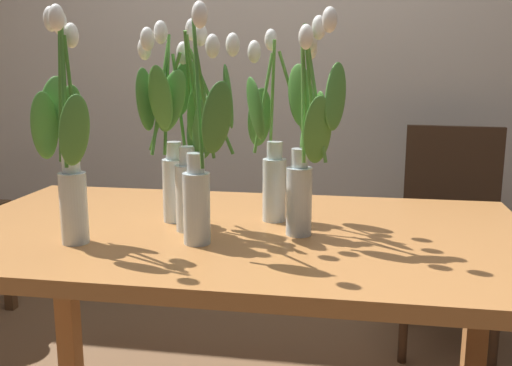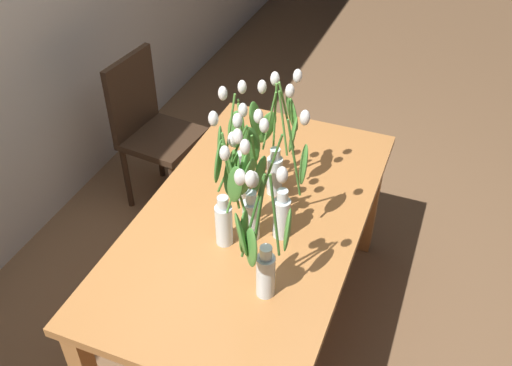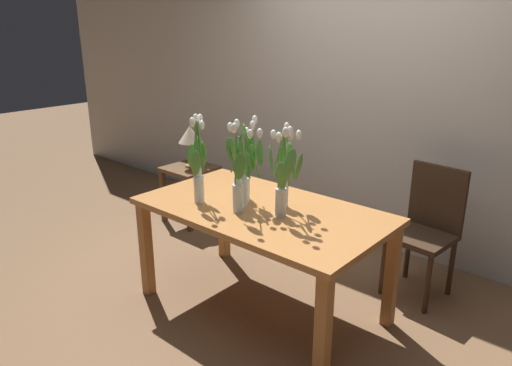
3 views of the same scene
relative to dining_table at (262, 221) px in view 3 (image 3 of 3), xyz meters
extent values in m
plane|color=brown|center=(0.00, 0.00, -0.65)|extent=(18.00, 18.00, 0.00)
cube|color=beige|center=(0.00, 1.48, 0.70)|extent=(9.00, 0.10, 2.70)
cube|color=#B7753D|center=(0.00, 0.00, 0.07)|extent=(1.60, 0.90, 0.04)
cube|color=#B7753D|center=(-0.74, -0.39, -0.30)|extent=(0.07, 0.07, 0.70)
cube|color=#B7753D|center=(0.74, -0.39, -0.30)|extent=(0.07, 0.07, 0.70)
cube|color=#B7753D|center=(-0.74, 0.39, -0.30)|extent=(0.07, 0.07, 0.70)
cube|color=#B7753D|center=(0.74, 0.39, -0.30)|extent=(0.07, 0.07, 0.70)
cylinder|color=silver|center=(0.18, -0.03, 0.18)|extent=(0.07, 0.07, 0.18)
cylinder|color=silver|center=(0.18, -0.03, 0.30)|extent=(0.04, 0.04, 0.05)
cylinder|color=silver|center=(0.18, -0.03, 0.15)|extent=(0.06, 0.06, 0.11)
cylinder|color=#56933D|center=(0.20, -0.02, 0.46)|extent=(0.04, 0.03, 0.33)
ellipsoid|color=white|center=(0.22, -0.01, 0.62)|extent=(0.04, 0.04, 0.06)
ellipsoid|color=#4C8E38|center=(0.22, 0.03, 0.39)|extent=(0.06, 0.12, 0.18)
cylinder|color=#56933D|center=(0.21, -0.07, 0.46)|extent=(0.07, 0.06, 0.34)
ellipsoid|color=white|center=(0.25, -0.09, 0.64)|extent=(0.04, 0.04, 0.06)
ellipsoid|color=#4C8E38|center=(0.26, -0.07, 0.46)|extent=(0.07, 0.11, 0.18)
cylinder|color=#56933D|center=(0.19, 0.00, 0.44)|extent=(0.02, 0.07, 0.30)
ellipsoid|color=white|center=(0.19, 0.03, 0.59)|extent=(0.04, 0.04, 0.06)
ellipsoid|color=#4C8E38|center=(0.17, 0.05, 0.45)|extent=(0.09, 0.06, 0.18)
cylinder|color=#56933D|center=(0.18, -0.06, 0.44)|extent=(0.02, 0.05, 0.31)
ellipsoid|color=white|center=(0.19, -0.08, 0.60)|extent=(0.04, 0.04, 0.06)
ellipsoid|color=#4C8E38|center=(0.22, -0.09, 0.38)|extent=(0.08, 0.06, 0.17)
cylinder|color=silver|center=(-0.37, -0.20, 0.18)|extent=(0.07, 0.07, 0.18)
cylinder|color=silver|center=(-0.37, -0.20, 0.30)|extent=(0.04, 0.04, 0.05)
cylinder|color=silver|center=(-0.37, -0.20, 0.15)|extent=(0.06, 0.06, 0.11)
cylinder|color=#3D752D|center=(-0.40, -0.18, 0.47)|extent=(0.05, 0.04, 0.35)
ellipsoid|color=white|center=(-0.42, -0.16, 0.64)|extent=(0.04, 0.04, 0.06)
ellipsoid|color=#4C8E38|center=(-0.45, -0.18, 0.38)|extent=(0.06, 0.07, 0.17)
cylinder|color=#3D752D|center=(-0.40, -0.16, 0.46)|extent=(0.05, 0.07, 0.34)
ellipsoid|color=white|center=(-0.42, -0.13, 0.64)|extent=(0.04, 0.04, 0.06)
ellipsoid|color=#4C8E38|center=(-0.44, -0.14, 0.42)|extent=(0.08, 0.09, 0.18)
cylinder|color=#3D752D|center=(-0.37, -0.17, 0.45)|extent=(0.01, 0.04, 0.31)
ellipsoid|color=white|center=(-0.37, -0.15, 0.60)|extent=(0.04, 0.04, 0.06)
ellipsoid|color=#4C8E38|center=(-0.40, -0.13, 0.40)|extent=(0.09, 0.02, 0.18)
cylinder|color=#3D752D|center=(-0.37, -0.23, 0.46)|extent=(0.02, 0.04, 0.35)
ellipsoid|color=white|center=(-0.36, -0.24, 0.64)|extent=(0.04, 0.04, 0.06)
ellipsoid|color=#4C8E38|center=(-0.33, -0.26, 0.38)|extent=(0.10, 0.04, 0.18)
cylinder|color=silver|center=(-0.07, -0.15, 0.18)|extent=(0.07, 0.07, 0.18)
cylinder|color=silver|center=(-0.07, -0.15, 0.30)|extent=(0.04, 0.04, 0.05)
cylinder|color=silver|center=(-0.07, -0.15, 0.15)|extent=(0.06, 0.06, 0.11)
cylinder|color=#3D752D|center=(-0.05, -0.19, 0.47)|extent=(0.04, 0.06, 0.35)
ellipsoid|color=white|center=(-0.04, -0.21, 0.64)|extent=(0.04, 0.04, 0.06)
ellipsoid|color=#427F33|center=(0.00, -0.21, 0.41)|extent=(0.10, 0.06, 0.18)
cylinder|color=#3D752D|center=(-0.05, -0.10, 0.43)|extent=(0.03, 0.08, 0.28)
ellipsoid|color=white|center=(-0.04, -0.06, 0.58)|extent=(0.04, 0.04, 0.06)
ellipsoid|color=#427F33|center=(-0.07, -0.06, 0.37)|extent=(0.10, 0.06, 0.18)
cylinder|color=silver|center=(-0.19, 0.04, 0.18)|extent=(0.07, 0.07, 0.18)
cylinder|color=silver|center=(-0.19, 0.04, 0.30)|extent=(0.04, 0.04, 0.05)
cylinder|color=silver|center=(-0.19, 0.04, 0.15)|extent=(0.06, 0.06, 0.11)
cylinder|color=#478433|center=(-0.16, 0.03, 0.43)|extent=(0.04, 0.03, 0.27)
ellipsoid|color=white|center=(-0.14, 0.02, 0.56)|extent=(0.04, 0.04, 0.06)
ellipsoid|color=#4C8E38|center=(-0.11, 0.03, 0.41)|extent=(0.07, 0.08, 0.17)
cylinder|color=#478433|center=(-0.20, -0.01, 0.44)|extent=(0.03, 0.10, 0.29)
ellipsoid|color=white|center=(-0.21, -0.06, 0.60)|extent=(0.04, 0.04, 0.06)
ellipsoid|color=#4C8E38|center=(-0.19, -0.06, 0.45)|extent=(0.08, 0.07, 0.17)
cylinder|color=#478433|center=(-0.19, 0.01, 0.45)|extent=(0.01, 0.07, 0.32)
ellipsoid|color=white|center=(-0.19, -0.02, 0.62)|extent=(0.04, 0.04, 0.06)
ellipsoid|color=#4C8E38|center=(-0.16, -0.04, 0.44)|extent=(0.12, 0.02, 0.18)
cylinder|color=silver|center=(0.09, 0.10, 0.18)|extent=(0.07, 0.07, 0.18)
cylinder|color=silver|center=(0.09, 0.10, 0.30)|extent=(0.04, 0.04, 0.05)
cylinder|color=silver|center=(0.09, 0.10, 0.15)|extent=(0.06, 0.06, 0.11)
cylinder|color=#56933D|center=(0.14, 0.11, 0.43)|extent=(0.09, 0.03, 0.28)
ellipsoid|color=white|center=(0.19, 0.12, 0.58)|extent=(0.04, 0.04, 0.06)
ellipsoid|color=#427F33|center=(0.18, 0.14, 0.37)|extent=(0.07, 0.08, 0.17)
cylinder|color=#56933D|center=(0.08, 0.13, 0.45)|extent=(0.03, 0.05, 0.31)
ellipsoid|color=white|center=(0.07, 0.15, 0.60)|extent=(0.04, 0.04, 0.06)
ellipsoid|color=#427F33|center=(0.04, 0.16, 0.38)|extent=(0.09, 0.05, 0.18)
cylinder|color=#56933D|center=(0.06, 0.07, 0.43)|extent=(0.05, 0.05, 0.27)
ellipsoid|color=white|center=(0.04, 0.05, 0.57)|extent=(0.04, 0.04, 0.06)
ellipsoid|color=#427F33|center=(0.05, 0.02, 0.42)|extent=(0.10, 0.08, 0.18)
cylinder|color=silver|center=(-0.12, -0.04, 0.18)|extent=(0.07, 0.07, 0.18)
cylinder|color=silver|center=(-0.12, -0.04, 0.30)|extent=(0.04, 0.04, 0.05)
cylinder|color=silver|center=(-0.12, -0.04, 0.15)|extent=(0.06, 0.06, 0.11)
cylinder|color=#478433|center=(-0.06, -0.03, 0.44)|extent=(0.12, 0.03, 0.27)
ellipsoid|color=white|center=(0.00, -0.03, 0.58)|extent=(0.04, 0.04, 0.06)
ellipsoid|color=#427F33|center=(-0.02, 0.00, 0.45)|extent=(0.05, 0.08, 0.17)
cylinder|color=#478433|center=(-0.13, 0.03, 0.46)|extent=(0.02, 0.12, 0.32)
ellipsoid|color=white|center=(-0.14, 0.09, 0.63)|extent=(0.04, 0.04, 0.06)
ellipsoid|color=#427F33|center=(-0.16, 0.06, 0.47)|extent=(0.12, 0.03, 0.18)
cylinder|color=#478433|center=(-0.11, -0.01, 0.45)|extent=(0.03, 0.06, 0.32)
ellipsoid|color=white|center=(-0.10, 0.02, 0.61)|extent=(0.04, 0.04, 0.06)
ellipsoid|color=#427F33|center=(-0.12, 0.04, 0.37)|extent=(0.10, 0.05, 0.18)
cylinder|color=#478433|center=(-0.19, -0.02, 0.43)|extent=(0.11, 0.05, 0.26)
ellipsoid|color=white|center=(-0.25, 0.00, 0.58)|extent=(0.04, 0.04, 0.06)
ellipsoid|color=#427F33|center=(-0.24, -0.03, 0.44)|extent=(0.05, 0.10, 0.18)
cube|color=#382619|center=(0.72, 0.86, -0.20)|extent=(0.44, 0.44, 0.04)
cylinder|color=#382619|center=(0.88, 0.67, -0.43)|extent=(0.04, 0.04, 0.43)
cylinder|color=#382619|center=(0.54, 0.71, -0.43)|extent=(0.04, 0.04, 0.43)
cylinder|color=#382619|center=(0.91, 1.01, -0.43)|extent=(0.04, 0.04, 0.43)
cylinder|color=#382619|center=(0.57, 1.04, -0.43)|extent=(0.04, 0.04, 0.43)
cube|color=#382619|center=(0.74, 1.04, 0.05)|extent=(0.40, 0.08, 0.46)
cube|color=brown|center=(-1.52, 0.72, -0.12)|extent=(0.44, 0.44, 0.04)
cube|color=brown|center=(-1.71, 0.53, -0.39)|extent=(0.04, 0.04, 0.51)
cube|color=brown|center=(-1.33, 0.53, -0.39)|extent=(0.04, 0.04, 0.51)
cube|color=brown|center=(-1.71, 0.91, -0.39)|extent=(0.04, 0.04, 0.51)
cube|color=brown|center=(-1.33, 0.91, -0.39)|extent=(0.04, 0.04, 0.51)
cylinder|color=olive|center=(-1.52, 0.74, -0.09)|extent=(0.12, 0.12, 0.02)
cylinder|color=olive|center=(-1.52, 0.74, 0.03)|extent=(0.02, 0.02, 0.22)
cone|color=beige|center=(-1.52, 0.74, 0.22)|extent=(0.22, 0.22, 0.16)
cylinder|color=#B72D23|center=(-1.41, 0.66, -0.06)|extent=(0.06, 0.06, 0.07)
camera|label=1|loc=(0.31, -1.48, 0.53)|focal=39.84mm
camera|label=2|loc=(-1.65, -0.66, 1.70)|focal=40.02mm
camera|label=3|loc=(1.84, -2.19, 1.22)|focal=33.58mm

